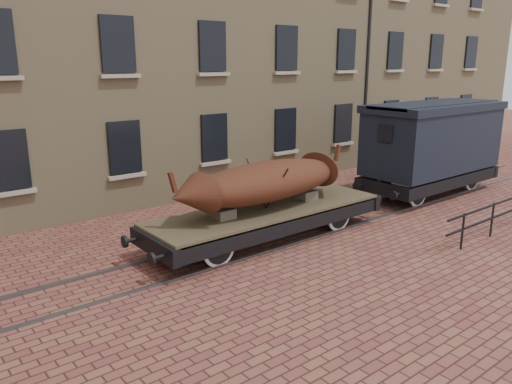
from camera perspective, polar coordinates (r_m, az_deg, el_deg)
ground at (r=14.54m, az=3.16°, el=-4.96°), size 90.00×90.00×0.00m
warehouse_cream at (r=23.65m, az=-8.07°, el=19.68°), size 40.00×10.19×14.00m
rail_track at (r=14.53m, az=3.16°, el=-4.85°), size 30.00×1.52×0.06m
flatcar_wagon at (r=13.93m, az=1.34°, el=-2.59°), size 7.95×2.16×1.20m
iron_boat at (r=13.64m, az=1.19°, el=1.25°), size 6.13×1.87×1.48m
goods_van at (r=19.63m, az=19.61°, el=5.86°), size 6.66×2.43×3.45m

